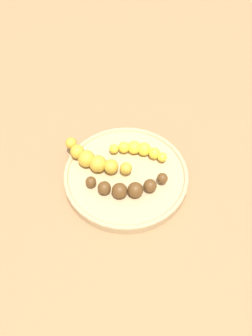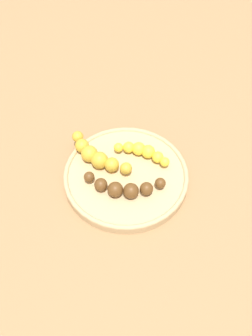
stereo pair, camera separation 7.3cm
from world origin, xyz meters
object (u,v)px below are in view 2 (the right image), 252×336
Objects in this scene: fruit_bowl at (126,176)px; banana_spotted at (96,155)px; banana_yellow at (143,151)px; banana_overripe at (123,187)px.

banana_spotted is (-0.06, -0.04, 0.02)m from fruit_bowl.
banana_yellow is (-0.03, 0.05, 0.02)m from fruit_bowl.
banana_yellow is at bearing 162.43° from banana_overripe.
banana_spotted is (-0.03, -0.09, 0.00)m from banana_yellow.
fruit_bowl is 2.66× the size of banana_yellow.
banana_overripe reaches higher than banana_yellow.
fruit_bowl is at bearing 99.53° from banana_spotted.
banana_overripe is 0.10m from banana_yellow.
fruit_bowl is 0.06m from banana_yellow.
fruit_bowl is 1.81× the size of banana_spotted.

